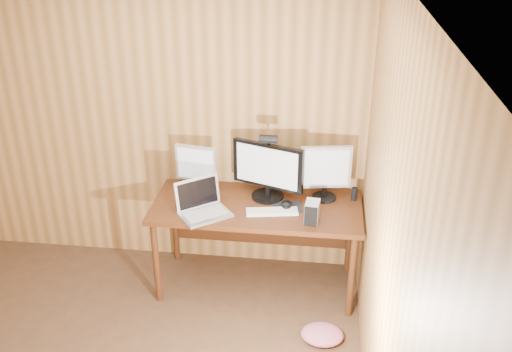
% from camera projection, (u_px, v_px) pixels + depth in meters
% --- Properties ---
extents(room_shell, '(4.00, 4.00, 4.00)m').
position_uv_depth(room_shell, '(29.00, 265.00, 2.79)').
color(room_shell, '#472D1B').
rests_on(room_shell, ground).
extents(desk, '(1.60, 0.70, 0.75)m').
position_uv_depth(desk, '(258.00, 214.00, 4.48)').
color(desk, '#45210E').
rests_on(desk, floor).
extents(monitor_center, '(0.56, 0.25, 0.45)m').
position_uv_depth(monitor_center, '(268.00, 170.00, 4.37)').
color(monitor_center, black).
rests_on(monitor_center, desk).
extents(monitor_left, '(0.34, 0.16, 0.38)m').
position_uv_depth(monitor_left, '(196.00, 167.00, 4.49)').
color(monitor_left, black).
rests_on(monitor_left, desk).
extents(monitor_right, '(0.39, 0.18, 0.44)m').
position_uv_depth(monitor_right, '(326.00, 171.00, 4.35)').
color(monitor_right, black).
rests_on(monitor_right, desk).
extents(laptop, '(0.45, 0.43, 0.25)m').
position_uv_depth(laptop, '(202.00, 205.00, 4.22)').
color(laptop, silver).
rests_on(laptop, desk).
extents(keyboard, '(0.40, 0.18, 0.02)m').
position_uv_depth(keyboard, '(272.00, 211.00, 4.25)').
color(keyboard, white).
rests_on(keyboard, desk).
extents(mousepad, '(0.25, 0.21, 0.00)m').
position_uv_depth(mousepad, '(287.00, 207.00, 4.32)').
color(mousepad, black).
rests_on(mousepad, desk).
extents(mouse, '(0.09, 0.13, 0.04)m').
position_uv_depth(mouse, '(287.00, 204.00, 4.31)').
color(mouse, black).
rests_on(mouse, mousepad).
extents(hard_drive, '(0.11, 0.15, 0.16)m').
position_uv_depth(hard_drive, '(312.00, 212.00, 4.10)').
color(hard_drive, silver).
rests_on(hard_drive, desk).
extents(phone, '(0.06, 0.10, 0.01)m').
position_uv_depth(phone, '(253.00, 212.00, 4.25)').
color(phone, silver).
rests_on(phone, desk).
extents(speaker, '(0.04, 0.04, 0.11)m').
position_uv_depth(speaker, '(354.00, 194.00, 4.41)').
color(speaker, black).
rests_on(speaker, desk).
extents(desk_lamp, '(0.13, 0.19, 0.58)m').
position_uv_depth(desk_lamp, '(269.00, 155.00, 4.32)').
color(desk_lamp, black).
rests_on(desk_lamp, desk).
extents(fabric_pile, '(0.37, 0.34, 0.10)m').
position_uv_depth(fabric_pile, '(322.00, 335.00, 4.09)').
color(fabric_pile, '#B65868').
rests_on(fabric_pile, floor).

